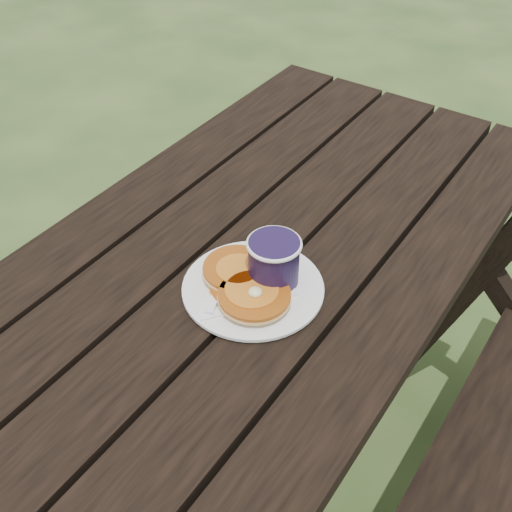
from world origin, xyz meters
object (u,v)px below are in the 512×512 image
Objects in this scene: picnic_table at (213,418)px; plate at (253,289)px; pancake_stack at (246,284)px; coffee_cup at (274,261)px.

plate reaches higher than picnic_table.
pancake_stack reaches higher than picnic_table.
plate is at bearing -121.31° from coffee_cup.
pancake_stack is 1.89× the size of coffee_cup.
picnic_table is at bearing -141.08° from plate.
coffee_cup reaches higher than plate.
picnic_table is 17.85× the size of coffee_cup.
plate is (0.07, 0.06, 0.39)m from picnic_table.
pancake_stack is 0.06m from coffee_cup.
plate is 1.30× the size of pancake_stack.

